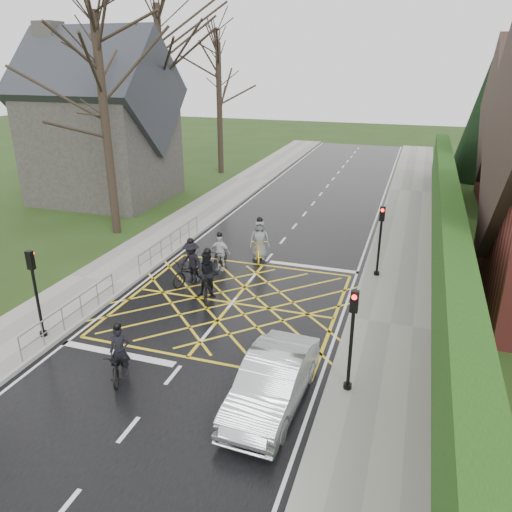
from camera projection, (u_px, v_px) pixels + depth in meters
The scene contains 22 objects.
ground at pixel (232, 303), 19.41m from camera, with size 120.00×120.00×0.00m, color #203110.
road at pixel (232, 303), 19.41m from camera, with size 9.00×80.00×0.01m, color black.
sidewalk_right at pixel (390, 325), 17.64m from camera, with size 3.00×80.00×0.15m, color gray.
sidewalk_left at pixel (100, 281), 21.12m from camera, with size 3.00×80.00×0.15m, color gray.
stone_wall at pixel (441, 263), 22.33m from camera, with size 0.50×38.00×0.70m, color slate.
hedge at pixel (447, 225), 21.68m from camera, with size 0.90×38.00×2.80m, color #14330D.
conifer at pixel (487, 114), 37.40m from camera, with size 4.60×4.60×10.00m.
church at pixel (100, 124), 32.10m from camera, with size 8.80×7.80×11.00m.
tree_near at pixel (101, 79), 24.39m from camera, with size 9.24×9.24×11.44m.
tree_mid at pixel (160, 62), 31.48m from camera, with size 10.08×10.08×12.48m.
tree_far at pixel (219, 81), 38.87m from camera, with size 8.40×8.40×10.40m.
railing_south at pixel (71, 308), 17.38m from camera, with size 0.05×5.04×1.03m.
railing_north at pixel (171, 239), 24.00m from camera, with size 0.05×6.04×1.03m.
traffic_light_ne at pixel (380, 242), 21.02m from camera, with size 0.24×0.31×3.21m.
traffic_light_se at pixel (351, 342), 13.61m from camera, with size 0.24×0.31×3.21m.
traffic_light_sw at pixel (37, 295), 16.31m from camera, with size 0.24×0.31×3.21m.
cyclist_rear at pixel (119, 359), 14.76m from camera, with size 1.34×1.94×1.79m.
cyclist_back at pixel (208, 279), 19.60m from camera, with size 1.15×2.17×2.09m.
cyclist_mid at pixel (191, 267), 20.91m from camera, with size 1.37×2.17×1.99m.
cyclist_front at pixel (219, 256), 22.19m from camera, with size 0.96×1.79×1.79m.
cyclist_lead at pixel (259, 245), 23.42m from camera, with size 1.34×2.24×2.06m.
car at pixel (272, 382), 13.45m from camera, with size 1.55×4.45×1.47m, color #B5B7BC.
Camera 1 is at (6.30, -16.20, 8.88)m, focal length 35.00 mm.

